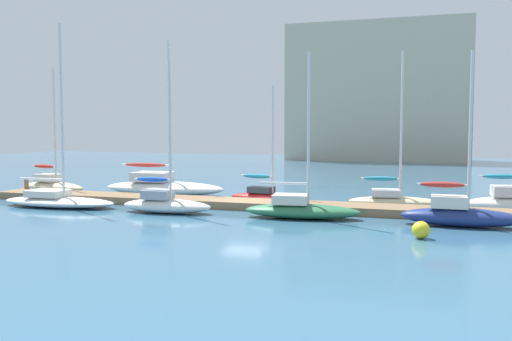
{
  "coord_description": "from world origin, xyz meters",
  "views": [
    {
      "loc": [
        10.58,
        -30.03,
        4.63
      ],
      "look_at": [
        0.0,
        2.0,
        2.0
      ],
      "focal_mm": 39.38,
      "sensor_mm": 36.0,
      "label": 1
    }
  ],
  "objects_px": {
    "sailboat_2": "(163,186)",
    "sailboat_4": "(267,195)",
    "sailboat_0": "(53,185)",
    "sailboat_1": "(58,199)",
    "sailboat_7": "(460,213)",
    "sailboat_5": "(301,208)",
    "harbor_building_distant": "(378,93)",
    "sailboat_3": "(165,203)",
    "mooring_buoy_yellow": "(421,230)",
    "sailboat_6": "(394,198)"
  },
  "relations": [
    {
      "from": "sailboat_6",
      "to": "sailboat_7",
      "type": "height_order",
      "value": "sailboat_6"
    },
    {
      "from": "sailboat_0",
      "to": "sailboat_4",
      "type": "xyz_separation_m",
      "value": [
        15.76,
        -0.06,
        -0.1
      ]
    },
    {
      "from": "sailboat_1",
      "to": "sailboat_5",
      "type": "relative_size",
      "value": 1.25
    },
    {
      "from": "sailboat_4",
      "to": "mooring_buoy_yellow",
      "type": "height_order",
      "value": "sailboat_4"
    },
    {
      "from": "sailboat_0",
      "to": "sailboat_5",
      "type": "xyz_separation_m",
      "value": [
        19.12,
        -5.2,
        -0.08
      ]
    },
    {
      "from": "sailboat_7",
      "to": "harbor_building_distant",
      "type": "xyz_separation_m",
      "value": [
        -9.4,
        52.05,
        8.74
      ]
    },
    {
      "from": "sailboat_4",
      "to": "mooring_buoy_yellow",
      "type": "relative_size",
      "value": 9.67
    },
    {
      "from": "sailboat_7",
      "to": "harbor_building_distant",
      "type": "distance_m",
      "value": 53.61
    },
    {
      "from": "sailboat_0",
      "to": "sailboat_1",
      "type": "height_order",
      "value": "sailboat_1"
    },
    {
      "from": "sailboat_6",
      "to": "sailboat_7",
      "type": "distance_m",
      "value": 6.47
    },
    {
      "from": "sailboat_2",
      "to": "harbor_building_distant",
      "type": "distance_m",
      "value": 47.36
    },
    {
      "from": "sailboat_1",
      "to": "sailboat_5",
      "type": "height_order",
      "value": "sailboat_1"
    },
    {
      "from": "sailboat_3",
      "to": "sailboat_7",
      "type": "height_order",
      "value": "sailboat_3"
    },
    {
      "from": "sailboat_4",
      "to": "sailboat_7",
      "type": "distance_m",
      "value": 12.04
    },
    {
      "from": "sailboat_5",
      "to": "harbor_building_distant",
      "type": "xyz_separation_m",
      "value": [
        -1.84,
        52.13,
        8.85
      ]
    },
    {
      "from": "sailboat_7",
      "to": "sailboat_3",
      "type": "bearing_deg",
      "value": -177.68
    },
    {
      "from": "sailboat_0",
      "to": "mooring_buoy_yellow",
      "type": "distance_m",
      "value": 26.54
    },
    {
      "from": "sailboat_3",
      "to": "sailboat_6",
      "type": "height_order",
      "value": "sailboat_6"
    },
    {
      "from": "sailboat_5",
      "to": "sailboat_7",
      "type": "xyz_separation_m",
      "value": [
        7.56,
        0.08,
        0.11
      ]
    },
    {
      "from": "sailboat_5",
      "to": "sailboat_0",
      "type": "bearing_deg",
      "value": 158.32
    },
    {
      "from": "sailboat_6",
      "to": "sailboat_1",
      "type": "bearing_deg",
      "value": -168.49
    },
    {
      "from": "sailboat_3",
      "to": "sailboat_7",
      "type": "xyz_separation_m",
      "value": [
        14.96,
        0.56,
        0.06
      ]
    },
    {
      "from": "sailboat_0",
      "to": "harbor_building_distant",
      "type": "height_order",
      "value": "harbor_building_distant"
    },
    {
      "from": "sailboat_1",
      "to": "sailboat_3",
      "type": "bearing_deg",
      "value": -2.77
    },
    {
      "from": "sailboat_1",
      "to": "sailboat_7",
      "type": "height_order",
      "value": "sailboat_1"
    },
    {
      "from": "sailboat_0",
      "to": "sailboat_3",
      "type": "bearing_deg",
      "value": -17.59
    },
    {
      "from": "sailboat_3",
      "to": "harbor_building_distant",
      "type": "xyz_separation_m",
      "value": [
        5.56,
        52.61,
        8.8
      ]
    },
    {
      "from": "sailboat_4",
      "to": "harbor_building_distant",
      "type": "height_order",
      "value": "harbor_building_distant"
    },
    {
      "from": "sailboat_4",
      "to": "sailboat_7",
      "type": "xyz_separation_m",
      "value": [
        10.92,
        -5.06,
        0.12
      ]
    },
    {
      "from": "sailboat_2",
      "to": "sailboat_4",
      "type": "xyz_separation_m",
      "value": [
        7.87,
        -1.39,
        -0.14
      ]
    },
    {
      "from": "sailboat_5",
      "to": "harbor_building_distant",
      "type": "bearing_deg",
      "value": 85.55
    },
    {
      "from": "sailboat_6",
      "to": "harbor_building_distant",
      "type": "bearing_deg",
      "value": 90.88
    },
    {
      "from": "sailboat_2",
      "to": "sailboat_4",
      "type": "relative_size",
      "value": 1.46
    },
    {
      "from": "sailboat_3",
      "to": "mooring_buoy_yellow",
      "type": "relative_size",
      "value": 11.16
    },
    {
      "from": "sailboat_2",
      "to": "sailboat_0",
      "type": "bearing_deg",
      "value": -173.92
    },
    {
      "from": "sailboat_1",
      "to": "sailboat_5",
      "type": "distance_m",
      "value": 14.37
    },
    {
      "from": "sailboat_3",
      "to": "mooring_buoy_yellow",
      "type": "xyz_separation_m",
      "value": [
        13.35,
        -3.0,
        -0.18
      ]
    },
    {
      "from": "sailboat_6",
      "to": "sailboat_0",
      "type": "bearing_deg",
      "value": 174.49
    },
    {
      "from": "sailboat_4",
      "to": "sailboat_6",
      "type": "relative_size",
      "value": 0.8
    },
    {
      "from": "sailboat_2",
      "to": "mooring_buoy_yellow",
      "type": "distance_m",
      "value": 19.89
    },
    {
      "from": "sailboat_3",
      "to": "sailboat_6",
      "type": "xyz_separation_m",
      "value": [
        11.54,
        6.05,
        -0.04
      ]
    },
    {
      "from": "mooring_buoy_yellow",
      "to": "harbor_building_distant",
      "type": "distance_m",
      "value": 56.87
    },
    {
      "from": "sailboat_4",
      "to": "mooring_buoy_yellow",
      "type": "distance_m",
      "value": 12.7
    },
    {
      "from": "mooring_buoy_yellow",
      "to": "harbor_building_distant",
      "type": "relative_size",
      "value": 0.03
    },
    {
      "from": "sailboat_4",
      "to": "sailboat_6",
      "type": "height_order",
      "value": "sailboat_6"
    },
    {
      "from": "harbor_building_distant",
      "to": "sailboat_0",
      "type": "bearing_deg",
      "value": -110.21
    },
    {
      "from": "sailboat_2",
      "to": "sailboat_5",
      "type": "xyz_separation_m",
      "value": [
        11.23,
        -6.53,
        -0.12
      ]
    },
    {
      "from": "sailboat_7",
      "to": "sailboat_2",
      "type": "bearing_deg",
      "value": 161.23
    },
    {
      "from": "sailboat_4",
      "to": "sailboat_5",
      "type": "bearing_deg",
      "value": -49.33
    },
    {
      "from": "mooring_buoy_yellow",
      "to": "sailboat_2",
      "type": "bearing_deg",
      "value": 149.77
    }
  ]
}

